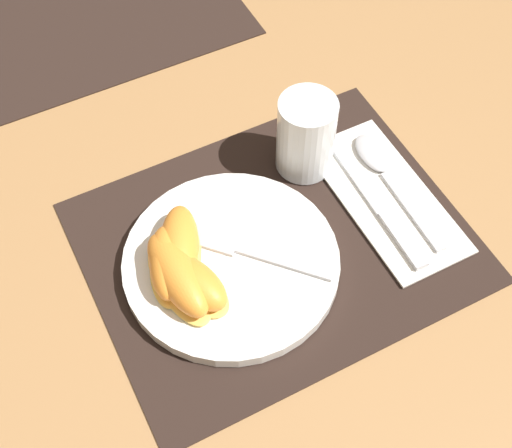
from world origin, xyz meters
The scene contains 13 objects.
ground_plane centered at (0.00, 0.00, 0.00)m, with size 3.00×3.00×0.00m, color #A37547.
placemat centered at (0.00, 0.00, 0.00)m, with size 0.43×0.34×0.00m.
placemat_far centered at (-0.06, 0.50, 0.00)m, with size 0.43×0.34×0.00m.
plate centered at (-0.06, -0.01, 0.01)m, with size 0.25×0.25×0.02m.
juice_glass centered at (0.09, 0.09, 0.05)m, with size 0.07×0.07×0.10m.
napkin centered at (0.15, -0.01, 0.01)m, with size 0.10×0.23×0.00m.
knife centered at (0.13, -0.01, 0.01)m, with size 0.02×0.21×0.01m.
spoon centered at (0.17, 0.03, 0.01)m, with size 0.04×0.19×0.01m.
fork centered at (-0.04, 0.00, 0.02)m, with size 0.14×0.15×0.00m.
citrus_wedge_0 centered at (-0.11, 0.02, 0.04)m, with size 0.09×0.12×0.04m.
citrus_wedge_1 centered at (-0.13, 0.01, 0.04)m, with size 0.07×0.10×0.04m.
citrus_wedge_2 centered at (-0.13, -0.01, 0.04)m, with size 0.06×0.12×0.04m.
citrus_wedge_3 centered at (-0.11, -0.02, 0.04)m, with size 0.08×0.10×0.04m.
Camera 1 is at (-0.23, -0.39, 0.70)m, focal length 50.00 mm.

